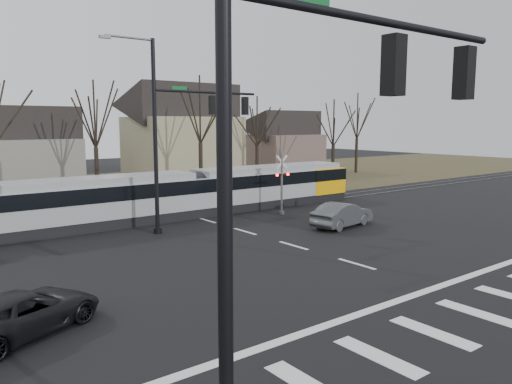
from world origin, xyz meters
TOP-DOWN VIEW (x-y plane):
  - ground at (0.00, 0.00)m, footprint 140.00×140.00m
  - grass_verge at (0.00, 32.00)m, footprint 140.00×28.00m
  - crosswalk at (0.00, -4.00)m, footprint 27.00×2.60m
  - stop_line at (0.00, -1.80)m, footprint 28.00×0.35m
  - lane_dashes at (0.00, 16.00)m, footprint 0.18×30.00m
  - rail_pair at (0.00, 15.80)m, footprint 90.00×1.52m
  - tram at (-5.81, 16.00)m, footprint 37.80×2.81m
  - sedan at (5.20, 7.66)m, footprint 2.84×4.75m
  - suv at (-12.81, 2.99)m, footprint 5.42×6.01m
  - signal_pole_near_left at (-10.41, -6.00)m, footprint 9.28×0.44m
  - signal_pole_far at (-2.41, 12.50)m, footprint 9.28×0.44m
  - rail_crossing_signal at (5.00, 12.79)m, footprint 1.08×0.36m
  - tree_row at (2.00, 26.00)m, footprint 59.20×7.20m
  - house_b at (-5.00, 36.00)m, footprint 8.64×7.56m
  - house_c at (9.00, 33.00)m, footprint 10.80×8.64m
  - house_d at (24.00, 35.00)m, footprint 8.64×7.56m

SIDE VIEW (x-z plane):
  - ground at x=0.00m, z-range 0.00..0.00m
  - grass_verge at x=0.00m, z-range 0.00..0.01m
  - crosswalk at x=0.00m, z-range 0.00..0.01m
  - stop_line at x=0.00m, z-range 0.00..0.01m
  - lane_dashes at x=0.00m, z-range 0.00..0.01m
  - rail_pair at x=0.00m, z-range 0.00..0.06m
  - suv at x=-12.81m, z-range 0.00..1.24m
  - sedan at x=5.20m, z-range 0.00..1.41m
  - tram at x=-5.81m, z-range 0.13..2.99m
  - rail_crossing_signal at x=5.00m, z-range -0.11..3.89m
  - house_b at x=-5.00m, z-range 0.14..7.79m
  - house_d at x=24.00m, z-range 0.14..7.79m
  - tree_row at x=2.00m, z-range 0.00..10.00m
  - house_c at x=9.00m, z-range 0.18..10.28m
  - signal_pole_near_left at x=-10.41m, z-range 0.60..10.80m
  - signal_pole_far at x=-2.41m, z-range 0.60..10.80m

